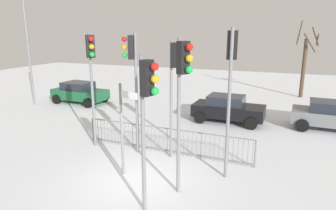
{
  "coord_description": "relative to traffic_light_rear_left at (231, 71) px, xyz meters",
  "views": [
    {
      "loc": [
        4.32,
        -8.06,
        4.86
      ],
      "look_at": [
        -0.14,
        3.18,
        1.86
      ],
      "focal_mm": 31.78,
      "sensor_mm": 36.0,
      "label": 1
    }
  ],
  "objects": [
    {
      "name": "car_grey_trailing",
      "position": [
        3.98,
        6.82,
        -2.88
      ],
      "size": [
        3.88,
        2.08,
        1.47
      ],
      "rotation": [
        0.0,
        0.0,
        -0.05
      ],
      "color": "slate",
      "rests_on": "ground"
    },
    {
      "name": "traffic_light_foreground_left",
      "position": [
        -3.9,
        0.63,
        -0.12
      ],
      "size": [
        0.53,
        0.39,
        4.82
      ],
      "rotation": [
        0.0,
        0.0,
        1.99
      ],
      "color": "slate",
      "rests_on": "ground"
    },
    {
      "name": "traffic_light_rear_left",
      "position": [
        0.0,
        0.0,
        0.0
      ],
      "size": [
        0.34,
        0.57,
        4.99
      ],
      "rotation": [
        0.0,
        0.0,
        0.1
      ],
      "color": "slate",
      "rests_on": "ground"
    },
    {
      "name": "car_green_near",
      "position": [
        -11.52,
        6.96,
        -2.88
      ],
      "size": [
        3.89,
        2.1,
        1.47
      ],
      "rotation": [
        0.0,
        0.0,
        -0.05
      ],
      "color": "#195933",
      "rests_on": "ground"
    },
    {
      "name": "ground_plane",
      "position": [
        -2.7,
        -1.46,
        -3.65
      ],
      "size": [
        60.0,
        60.0,
        0.0
      ],
      "primitive_type": "plane",
      "color": "white"
    },
    {
      "name": "traffic_light_mid_right",
      "position": [
        -2.18,
        0.73,
        -0.3
      ],
      "size": [
        0.57,
        0.35,
        4.57
      ],
      "rotation": [
        0.0,
        0.0,
        4.57
      ],
      "color": "slate",
      "rests_on": "ground"
    },
    {
      "name": "traffic_light_rear_right",
      "position": [
        -1.04,
        -1.72,
        -0.2
      ],
      "size": [
        0.52,
        0.42,
        4.71
      ],
      "rotation": [
        0.0,
        0.0,
        4.2
      ],
      "color": "slate",
      "rests_on": "ground"
    },
    {
      "name": "traffic_light_foreground_right",
      "position": [
        -5.73,
        0.56,
        -0.12
      ],
      "size": [
        0.47,
        0.46,
        4.83
      ],
      "rotation": [
        0.0,
        0.0,
        3.97
      ],
      "color": "slate",
      "rests_on": "ground"
    },
    {
      "name": "car_black_mid",
      "position": [
        -1.13,
        6.3,
        -2.88
      ],
      "size": [
        3.84,
        2.0,
        1.47
      ],
      "rotation": [
        0.0,
        0.0,
        -0.02
      ],
      "color": "black",
      "rests_on": "ground"
    },
    {
      "name": "bare_tree_left",
      "position": [
        2.88,
        14.7,
        -1.1
      ],
      "size": [
        1.6,
        1.59,
        5.64
      ],
      "color": "#473828",
      "rests_on": "ground"
    },
    {
      "name": "pedestrian_guard_railing",
      "position": [
        -2.7,
        1.06,
        -3.09
      ],
      "size": [
        7.21,
        0.22,
        1.07
      ],
      "rotation": [
        0.0,
        0.0,
        -0.02
      ],
      "color": "slate",
      "rests_on": "ground"
    },
    {
      "name": "traffic_light_mid_left",
      "position": [
        -1.57,
        -2.94,
        -0.5
      ],
      "size": [
        0.56,
        0.36,
        4.29
      ],
      "rotation": [
        0.0,
        0.0,
        4.47
      ],
      "color": "slate",
      "rests_on": "ground"
    },
    {
      "name": "direction_sign_post",
      "position": [
        -3.3,
        -1.24,
        -1.84
      ],
      "size": [
        0.77,
        0.25,
        3.22
      ],
      "rotation": [
        0.0,
        0.0,
        -0.26
      ],
      "color": "slate",
      "rests_on": "ground"
    },
    {
      "name": "street_lamp",
      "position": [
        -14.16,
        5.44,
        0.9
      ],
      "size": [
        0.36,
        0.36,
        7.53
      ],
      "color": "slate",
      "rests_on": "ground"
    }
  ]
}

